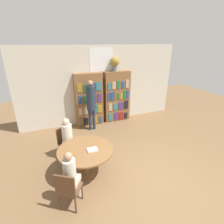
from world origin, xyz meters
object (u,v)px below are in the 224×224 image
bookshelf_right (117,97)px  flower_vase (115,62)px  librarian_standing (91,100)px  chair_left_side (66,141)px  seated_reader_left (68,137)px  chair_near_camera (68,189)px  reading_table (86,153)px  bookshelf_left (89,100)px  seated_reader_right (71,174)px

bookshelf_right → flower_vase: size_ratio=3.78×
flower_vase → librarian_standing: 1.72m
chair_left_side → seated_reader_left: (0.06, -0.17, 0.21)m
flower_vase → chair_near_camera: (-2.43, -3.63, -1.89)m
reading_table → chair_near_camera: chair_near_camera is taller
chair_near_camera → seated_reader_left: 1.65m
reading_table → bookshelf_left: bearing=73.6°
chair_near_camera → seated_reader_right: seated_reader_right is taller
bookshelf_left → chair_near_camera: bearing=-110.7°
chair_left_side → librarian_standing: size_ratio=0.47×
bookshelf_right → chair_near_camera: (-2.53, -3.62, -0.53)m
bookshelf_right → librarian_standing: 1.32m
bookshelf_right → flower_vase: flower_vase is taller
reading_table → chair_near_camera: 1.01m
chair_near_camera → librarian_standing: bearing=100.1°
bookshelf_left → seated_reader_right: (-1.26, -3.47, -0.34)m
flower_vase → reading_table: 3.79m
flower_vase → reading_table: (-1.88, -2.78, -1.76)m
chair_near_camera → chair_left_side: size_ratio=1.00×
bookshelf_left → bookshelf_right: (1.17, -0.00, -0.00)m
reading_table → chair_left_side: 1.01m
flower_vase → chair_near_camera: 4.75m
seated_reader_right → chair_left_side: bearing=119.9°
reading_table → flower_vase: bearing=55.9°
bookshelf_right → reading_table: bookshelf_right is taller
flower_vase → bookshelf_right: bearing=-2.7°
chair_left_side → bookshelf_left: bearing=-143.5°
librarian_standing → bookshelf_right: bearing=22.5°
seated_reader_right → seated_reader_left: bearing=117.1°
chair_left_side → bookshelf_right: bearing=-162.8°
chair_left_side → librarian_standing: (1.13, 1.34, 0.68)m
seated_reader_right → librarian_standing: bearing=100.7°
bookshelf_left → chair_near_camera: (-1.36, -3.62, -0.53)m
seated_reader_right → librarian_standing: (1.22, 2.96, 0.49)m
reading_table → bookshelf_right: bearing=54.5°
chair_near_camera → seated_reader_right: (0.10, 0.15, 0.19)m
seated_reader_left → seated_reader_right: bearing=63.1°
flower_vase → seated_reader_right: (-2.33, -3.47, -1.70)m
bookshelf_left → chair_left_side: bearing=-122.6°
seated_reader_left → librarian_standing: 1.90m
seated_reader_left → flower_vase: bearing=-158.2°
bookshelf_right → reading_table: bearing=-125.5°
reading_table → librarian_standing: size_ratio=0.71×
librarian_standing → reading_table: bearing=-108.8°
bookshelf_left → reading_table: bookshelf_left is taller
bookshelf_left → chair_left_side: bookshelf_left is taller
chair_left_side → librarian_standing: librarian_standing is taller
bookshelf_right → seated_reader_right: bearing=-125.0°
flower_vase → chair_left_side: size_ratio=0.61×
flower_vase → librarian_standing: size_ratio=0.29×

